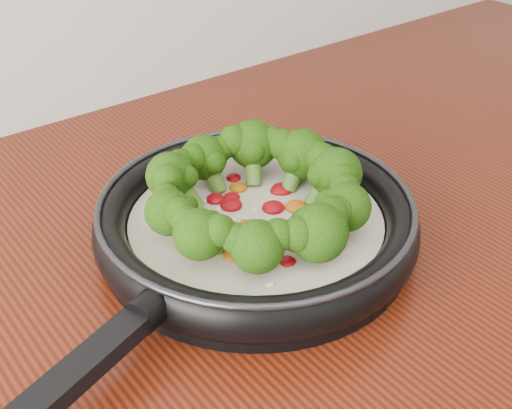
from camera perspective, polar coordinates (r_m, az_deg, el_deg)
skillet at (r=0.69m, az=0.01°, el=-0.99°), size 0.54×0.42×0.10m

